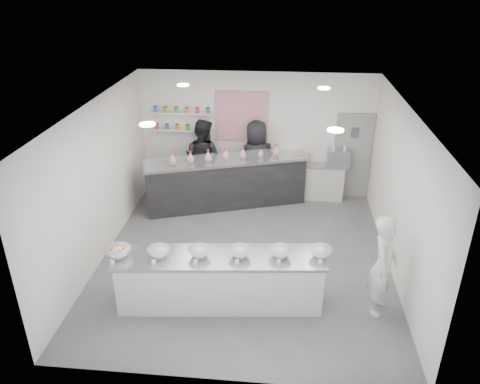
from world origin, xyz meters
name	(u,v)px	position (x,y,z in m)	size (l,w,h in m)	color
floor	(245,258)	(0.00, 0.00, 0.00)	(6.00, 6.00, 0.00)	#515156
ceiling	(246,107)	(0.00, 0.00, 3.00)	(6.00, 6.00, 0.00)	white
back_wall	(256,135)	(0.00, 3.00, 1.50)	(5.50, 5.50, 0.00)	white
left_wall	(98,182)	(-2.75, 0.00, 1.50)	(6.00, 6.00, 0.00)	white
right_wall	(401,195)	(2.75, 0.00, 1.50)	(6.00, 6.00, 0.00)	white
back_door	(352,156)	(2.30, 2.97, 1.05)	(0.88, 0.04, 2.10)	gray
pattern_panel	(242,116)	(-0.35, 2.98, 1.95)	(1.25, 0.03, 1.20)	#BD234E
jar_shelf_lower	(183,130)	(-1.75, 2.90, 1.60)	(1.45, 0.22, 0.04)	silver
jar_shelf_upper	(182,113)	(-1.75, 2.90, 2.02)	(1.45, 0.22, 0.04)	silver
preserve_jars	(182,119)	(-1.75, 2.88, 1.88)	(1.45, 0.10, 0.56)	#DC2852
downlight_0	(147,124)	(-1.40, -1.00, 2.98)	(0.24, 0.24, 0.02)	white
downlight_1	(336,130)	(1.40, -1.00, 2.98)	(0.24, 0.24, 0.02)	white
downlight_2	(183,85)	(-1.40, 1.60, 2.98)	(0.24, 0.24, 0.02)	white
downlight_3	(324,88)	(1.40, 1.60, 2.98)	(0.24, 0.24, 0.02)	white
prep_counter	(220,280)	(-0.29, -1.37, 0.46)	(3.41, 0.77, 0.93)	beige
back_bar	(226,183)	(-0.63, 2.19, 0.58)	(3.72, 0.68, 1.15)	black
sneeze_guard	(229,159)	(-0.53, 1.88, 1.31)	(3.67, 0.02, 0.31)	white
espresso_ledge	(319,182)	(1.55, 2.78, 0.43)	(1.16, 0.37, 0.86)	beige
espresso_machine	(338,158)	(1.95, 2.78, 1.06)	(0.51, 0.36, 0.39)	#93969E
cup_stacks	(303,158)	(1.14, 2.78, 1.04)	(0.24, 0.24, 0.35)	tan
prep_bowls	(219,252)	(-0.29, -1.37, 1.00)	(3.62, 0.47, 0.15)	white
label_cards	(212,273)	(-0.34, -1.87, 0.96)	(3.31, 0.04, 0.07)	white
cookie_bags	(226,154)	(-0.63, 2.19, 1.30)	(2.56, 0.16, 0.28)	#FF7BD9
woman_prep	(383,266)	(2.30, -1.29, 0.86)	(0.63, 0.41, 1.73)	silver
staff_left	(203,159)	(-1.24, 2.60, 0.98)	(0.96, 0.74, 1.97)	black
staff_right	(256,161)	(0.04, 2.60, 0.99)	(0.96, 0.63, 1.97)	black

